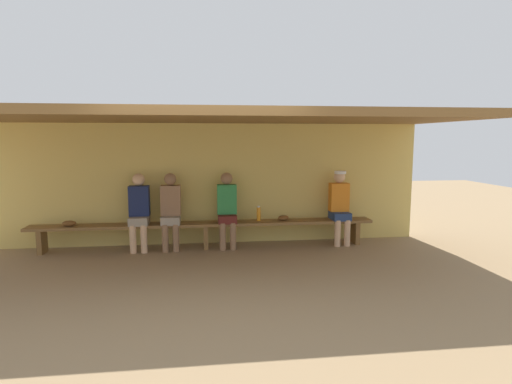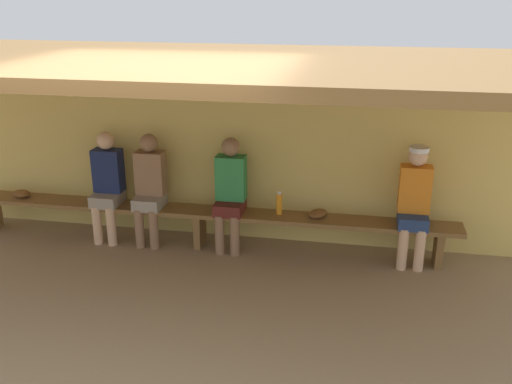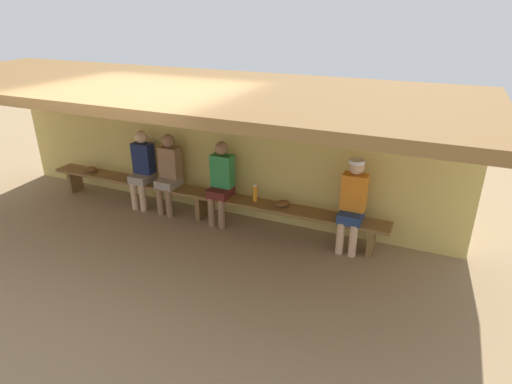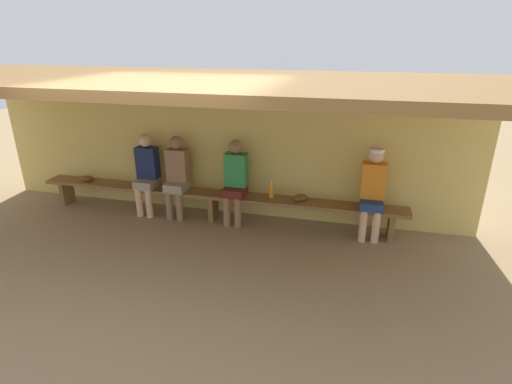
% 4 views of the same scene
% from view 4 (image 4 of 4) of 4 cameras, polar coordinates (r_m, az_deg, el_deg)
% --- Properties ---
extents(ground_plane, '(24.00, 24.00, 0.00)m').
position_cam_4_polar(ground_plane, '(5.35, -11.77, -10.63)').
color(ground_plane, '#937754').
extents(back_wall, '(8.00, 0.20, 2.20)m').
position_cam_4_polar(back_wall, '(6.62, -5.07, 6.43)').
color(back_wall, '#D8BC60').
rests_on(back_wall, ground).
extents(dugout_roof, '(8.00, 2.80, 0.12)m').
position_cam_4_polar(dugout_roof, '(5.22, -10.30, 15.15)').
color(dugout_roof, brown).
rests_on(dugout_roof, back_wall).
extents(bench, '(6.00, 0.36, 0.46)m').
position_cam_4_polar(bench, '(6.45, -6.17, -0.72)').
color(bench, brown).
rests_on(bench, ground).
extents(player_rightmost, '(0.34, 0.42, 1.34)m').
position_cam_4_polar(player_rightmost, '(6.21, -2.99, 1.90)').
color(player_rightmost, '#591E19').
rests_on(player_rightmost, ground).
extents(player_leftmost, '(0.34, 0.42, 1.34)m').
position_cam_4_polar(player_leftmost, '(6.80, -15.30, 2.87)').
color(player_leftmost, gray).
rests_on(player_leftmost, ground).
extents(player_near_post, '(0.34, 0.42, 1.34)m').
position_cam_4_polar(player_near_post, '(6.55, -11.20, 2.56)').
color(player_near_post, gray).
rests_on(player_near_post, ground).
extents(player_in_blue, '(0.34, 0.42, 1.34)m').
position_cam_4_polar(player_in_blue, '(5.96, 16.29, 0.36)').
color(player_in_blue, navy).
rests_on(player_in_blue, ground).
extents(water_bottle_green, '(0.07, 0.07, 0.27)m').
position_cam_4_polar(water_bottle_green, '(6.16, 2.19, 0.35)').
color(water_bottle_green, orange).
rests_on(water_bottle_green, bench).
extents(baseball_glove_worn, '(0.27, 0.22, 0.09)m').
position_cam_4_polar(baseball_glove_worn, '(7.49, -22.94, 1.79)').
color(baseball_glove_worn, brown).
rests_on(baseball_glove_worn, bench).
extents(baseball_glove_dark_brown, '(0.29, 0.29, 0.09)m').
position_cam_4_polar(baseball_glove_dark_brown, '(6.11, 6.28, -0.81)').
color(baseball_glove_dark_brown, brown).
rests_on(baseball_glove_dark_brown, bench).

